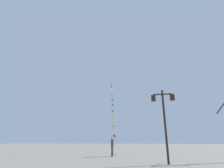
{
  "coord_description": "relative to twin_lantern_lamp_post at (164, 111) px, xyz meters",
  "views": [
    {
      "loc": [
        1.38,
        -2.09,
        1.34
      ],
      "look_at": [
        -2.07,
        14.79,
        6.97
      ],
      "focal_mm": 28.1,
      "sensor_mm": 36.0,
      "label": 1
    }
  ],
  "objects": [
    {
      "name": "ground_plane",
      "position": [
        -2.42,
        10.15,
        -3.25
      ],
      "size": [
        160.0,
        160.0,
        0.0
      ],
      "primitive_type": "plane",
      "color": "gray"
    },
    {
      "name": "kite_flyer",
      "position": [
        -4.49,
        4.99,
        -2.34
      ],
      "size": [
        0.31,
        0.63,
        1.71
      ],
      "rotation": [
        0.0,
        0.0,
        1.77
      ],
      "color": "brown",
      "rests_on": "ground_plane"
    },
    {
      "name": "twin_lantern_lamp_post",
      "position": [
        0.0,
        0.0,
        0.0
      ],
      "size": [
        1.5,
        0.28,
        4.67
      ],
      "color": "black",
      "rests_on": "ground_plane"
    },
    {
      "name": "kite_train",
      "position": [
        -6.35,
        14.46,
        3.46
      ],
      "size": [
        3.82,
        15.26,
        12.88
      ],
      "color": "brown",
      "rests_on": "ground_plane"
    }
  ]
}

